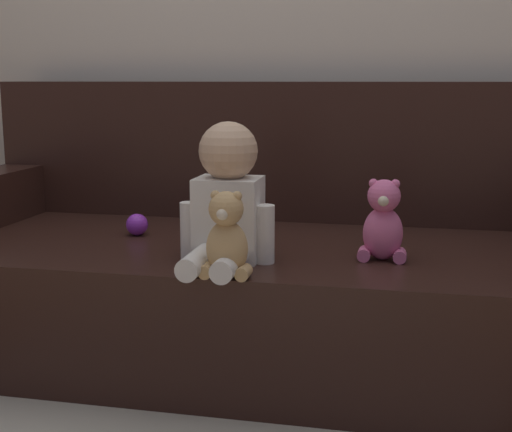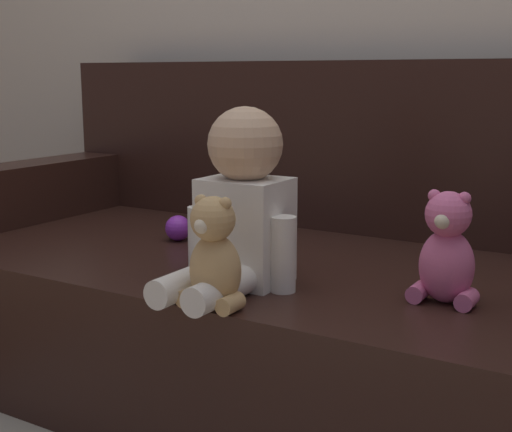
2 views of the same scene
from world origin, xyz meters
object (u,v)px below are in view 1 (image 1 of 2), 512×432
Objects in this scene: person_baby at (227,201)px; teddy_bear_brown at (227,237)px; couch at (258,264)px; toy_ball at (137,225)px; plush_toy_side at (383,222)px.

person_baby reaches higher than teddy_bear_brown.
couch is 5.38× the size of person_baby.
teddy_bear_brown is 0.60m from toy_ball.
teddy_bear_brown is (0.03, -0.52, 0.21)m from couch.
person_baby is 0.44m from plush_toy_side.
couch reaches higher than teddy_bear_brown.
plush_toy_side is at bearing 34.33° from teddy_bear_brown.
plush_toy_side reaches higher than teddy_bear_brown.
person_baby is (-0.01, -0.35, 0.27)m from couch.
plush_toy_side reaches higher than toy_ball.
plush_toy_side is 3.23× the size of toy_ball.
teddy_bear_brown is at bearing -75.91° from person_baby.
plush_toy_side is at bearing 13.28° from person_baby.
teddy_bear_brown is 3.15× the size of toy_ball.
toy_ball is (-0.39, -0.09, 0.14)m from couch.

